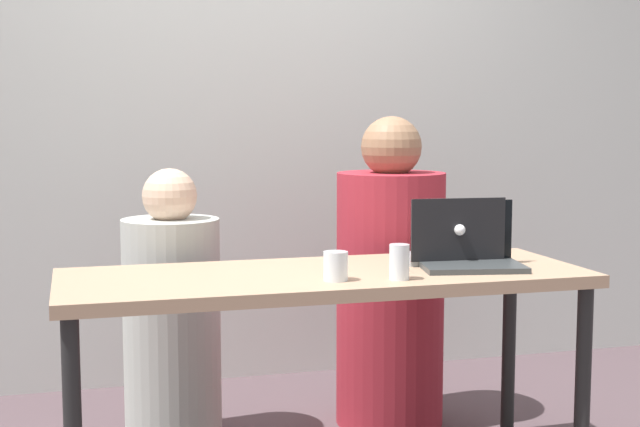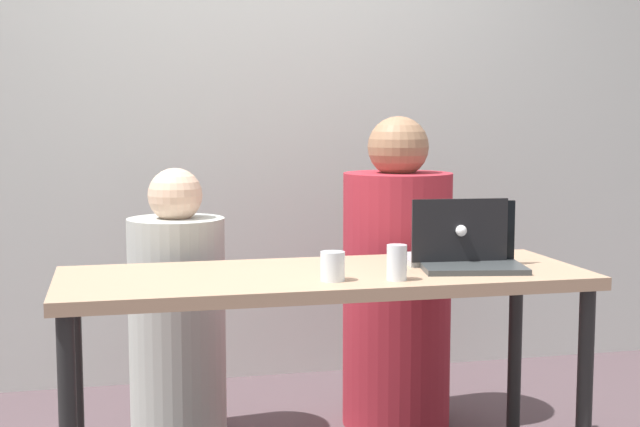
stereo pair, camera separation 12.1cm
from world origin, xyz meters
The scene contains 8 objects.
back_wall centered at (0.00, 1.37, 1.32)m, with size 4.50×0.10×2.65m, color silver.
desk centered at (0.00, 0.00, 0.65)m, with size 1.67×0.60×0.72m.
person_on_left centered at (-0.43, 0.56, 0.46)m, with size 0.42×0.42×1.03m.
person_on_right centered at (0.43, 0.56, 0.54)m, with size 0.48×0.48×1.21m.
laptop_back_right centered at (0.46, 0.07, 0.77)m, with size 0.34×0.27×0.22m.
laptop_front_right centered at (0.48, -0.04, 0.77)m, with size 0.36×0.28×0.21m.
water_glass_center centered at (-0.01, -0.15, 0.76)m, with size 0.07×0.07×0.09m.
water_glass_right centered at (0.18, -0.19, 0.77)m, with size 0.06×0.06×0.11m.
Camera 1 is at (-0.76, -2.68, 1.21)m, focal length 50.00 mm.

